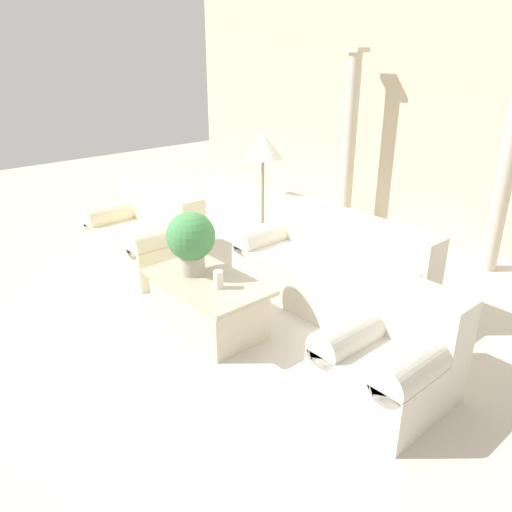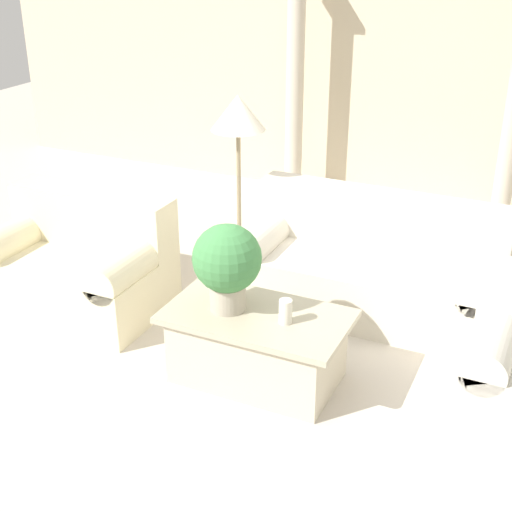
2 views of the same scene
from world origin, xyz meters
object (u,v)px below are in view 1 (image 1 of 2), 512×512
Objects in this scene: sofa_long at (332,268)px; armchair at (392,356)px; loveseat at (147,234)px; floor_lamp at (263,151)px; potted_plant at (191,239)px; coffee_table at (208,303)px.

sofa_long is 2.30× the size of armchair.
floor_lamp reaches higher than loveseat.
armchair is (3.37, 0.07, -0.00)m from loveseat.
loveseat is 1.68m from floor_lamp.
potted_plant reaches higher than armchair.
potted_plant is at bearing -166.83° from armchair.
sofa_long is at bearing 23.86° from loveseat.
loveseat is 2.39× the size of potted_plant.
loveseat is 1.17× the size of coffee_table.
floor_lamp is (-1.20, 0.13, 0.98)m from sofa_long.
coffee_table is 1.73m from armchair.
loveseat is at bearing -129.96° from floor_lamp.
sofa_long is at bearing 65.70° from potted_plant.
sofa_long is 1.68× the size of coffee_table.
sofa_long is 1.43× the size of loveseat.
sofa_long is 1.32m from coffee_table.
loveseat reaches higher than coffee_table.
armchair is at bearing -32.94° from sofa_long.
loveseat is 1.73m from coffee_table.
armchair is at bearing 1.26° from loveseat.
potted_plant is 0.38× the size of floor_lamp.
floor_lamp reaches higher than armchair.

